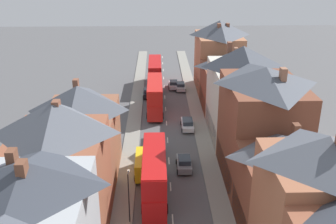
# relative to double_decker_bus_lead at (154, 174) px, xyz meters

# --- Properties ---
(pavement_left) EXTENTS (2.20, 104.00, 0.14)m
(pavement_left) POSITION_rel_double_decker_bus_lead_xyz_m (-3.29, 15.85, -2.75)
(pavement_left) COLOR gray
(pavement_left) RESTS_ON ground
(pavement_right) EXTENTS (2.20, 104.00, 0.14)m
(pavement_right) POSITION_rel_double_decker_bus_lead_xyz_m (6.91, 15.85, -2.75)
(pavement_right) COLOR gray
(pavement_right) RESTS_ON ground
(centre_line_dashes) EXTENTS (0.14, 97.80, 0.01)m
(centre_line_dashes) POSITION_rel_double_decker_bus_lead_xyz_m (1.81, 13.85, -2.81)
(centre_line_dashes) COLOR silver
(centre_line_dashes) RESTS_ON ground
(terrace_row_right) EXTENTS (8.00, 76.44, 14.26)m
(terrace_row_right) POSITION_rel_double_decker_bus_lead_xyz_m (12.00, 2.31, 3.62)
(terrace_row_right) COLOR #A36042
(terrace_row_right) RESTS_ON ground
(double_decker_bus_lead) EXTENTS (2.74, 10.80, 5.30)m
(double_decker_bus_lead) POSITION_rel_double_decker_bus_lead_xyz_m (0.00, 0.00, 0.00)
(double_decker_bus_lead) COLOR red
(double_decker_bus_lead) RESTS_ON ground
(double_decker_bus_mid_street) EXTENTS (2.74, 10.80, 5.30)m
(double_decker_bus_mid_street) POSITION_rel_double_decker_bus_lead_xyz_m (0.00, 37.92, 0.00)
(double_decker_bus_mid_street) COLOR red
(double_decker_bus_mid_street) RESTS_ON ground
(double_decker_bus_far_approaching) EXTENTS (2.74, 10.80, 5.30)m
(double_decker_bus_far_approaching) POSITION_rel_double_decker_bus_lead_xyz_m (0.00, 24.79, 0.00)
(double_decker_bus_far_approaching) COLOR red
(double_decker_bus_far_approaching) RESTS_ON ground
(car_near_silver) EXTENTS (1.90, 4.05, 1.59)m
(car_near_silver) POSITION_rel_double_decker_bus_lead_xyz_m (4.91, 35.62, -2.02)
(car_near_silver) COLOR #B7BABF
(car_near_silver) RESTS_ON ground
(car_parked_left_a) EXTENTS (1.90, 3.97, 1.59)m
(car_parked_left_a) POSITION_rel_double_decker_bus_lead_xyz_m (3.61, 36.81, -2.02)
(car_parked_left_a) COLOR silver
(car_parked_left_a) RESTS_ON ground
(car_parked_right_a) EXTENTS (1.90, 4.00, 1.68)m
(car_parked_right_a) POSITION_rel_double_decker_bus_lead_xyz_m (3.61, 5.76, -1.97)
(car_parked_right_a) COLOR gray
(car_parked_right_a) RESTS_ON ground
(car_mid_black) EXTENTS (1.90, 4.52, 1.57)m
(car_mid_black) POSITION_rel_double_decker_bus_lead_xyz_m (4.91, 17.70, -2.02)
(car_mid_black) COLOR silver
(car_mid_black) RESTS_ON ground
(car_parked_left_b) EXTENTS (1.90, 3.86, 1.59)m
(car_parked_left_b) POSITION_rel_double_decker_bus_lead_xyz_m (0.01, 9.92, -2.01)
(car_parked_left_b) COLOR gray
(car_parked_left_b) RESTS_ON ground
(car_far_grey) EXTENTS (1.90, 3.86, 1.70)m
(car_far_grey) POSITION_rel_double_decker_bus_lead_xyz_m (-1.29, 31.97, -1.96)
(car_far_grey) COLOR black
(car_far_grey) RESTS_ON ground
(delivery_van) EXTENTS (2.20, 5.20, 2.41)m
(delivery_van) POSITION_rel_double_decker_bus_lead_xyz_m (-1.29, 4.69, -1.48)
(delivery_van) COLOR yellow
(delivery_van) RESTS_ON ground
(street_lamp) EXTENTS (0.20, 1.12, 5.50)m
(street_lamp) POSITION_rel_double_decker_bus_lead_xyz_m (-2.44, -4.34, 0.43)
(street_lamp) COLOR black
(street_lamp) RESTS_ON ground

